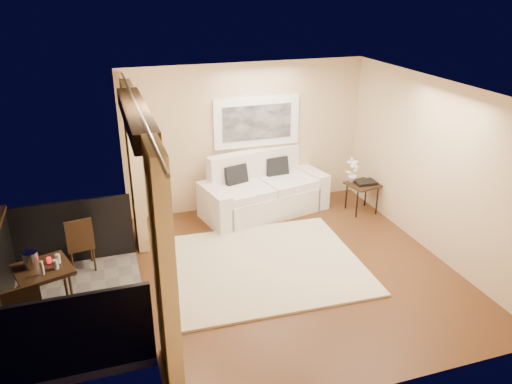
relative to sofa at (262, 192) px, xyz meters
name	(u,v)px	position (x,y,z in m)	size (l,w,h in m)	color
floor	(295,268)	(-0.17, -2.10, -0.39)	(5.00, 5.00, 0.00)	#563319
room_shell	(136,116)	(-2.30, -2.10, 2.13)	(5.00, 6.40, 5.00)	white
balcony	(61,298)	(-3.48, -2.10, -0.21)	(1.81, 2.60, 1.17)	#605B56
curtains	(146,206)	(-2.28, -2.10, 0.95)	(0.16, 4.80, 2.64)	tan
artwork	(257,122)	(0.02, 0.36, 1.23)	(1.62, 0.07, 0.92)	white
rug	(264,265)	(-0.59, -1.88, -0.37)	(2.87, 2.50, 0.04)	beige
sofa	(262,192)	(0.00, 0.00, 0.00)	(2.45, 1.44, 1.10)	white
side_table	(363,187)	(1.76, -0.60, 0.11)	(0.61, 0.61, 0.56)	black
tray	(365,182)	(1.80, -0.61, 0.20)	(0.38, 0.28, 0.05)	black
orchid	(353,170)	(1.59, -0.48, 0.41)	(0.25, 0.17, 0.48)	white
bistro_table	(43,273)	(-3.61, -2.25, 0.28)	(0.81, 0.81, 0.75)	black
balcony_chair_far	(80,241)	(-3.20, -1.19, 0.11)	(0.43, 0.44, 0.88)	black
balcony_chair_near	(27,322)	(-3.75, -3.01, 0.14)	(0.50, 0.50, 0.93)	black
ice_bucket	(31,259)	(-3.73, -2.17, 0.46)	(0.18, 0.18, 0.20)	silver
candle	(49,260)	(-3.53, -2.14, 0.40)	(0.06, 0.06, 0.07)	red
vase	(42,268)	(-3.59, -2.41, 0.45)	(0.04, 0.04, 0.18)	silver
glass_a	(56,264)	(-3.44, -2.32, 0.42)	(0.06, 0.06, 0.12)	silver
glass_b	(58,259)	(-3.42, -2.18, 0.42)	(0.06, 0.06, 0.12)	silver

